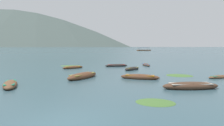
{
  "coord_description": "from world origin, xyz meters",
  "views": [
    {
      "loc": [
        2.43,
        -7.56,
        3.26
      ],
      "look_at": [
        0.8,
        26.49,
        0.3
      ],
      "focal_mm": 30.78,
      "sensor_mm": 36.0,
      "label": 1
    }
  ],
  "objects_px": {
    "rowboat_4": "(220,77)",
    "rowboat_5": "(116,65)",
    "rowboat_1": "(73,67)",
    "rowboat_2": "(83,76)",
    "rowboat_6": "(146,65)",
    "rowboat_0": "(140,77)",
    "rowboat_3": "(10,84)",
    "rowboat_8": "(190,86)",
    "rowboat_7": "(132,69)",
    "ferry_1": "(144,50)"
  },
  "relations": [
    {
      "from": "rowboat_0",
      "to": "rowboat_8",
      "type": "xyz_separation_m",
      "value": [
        3.49,
        -4.28,
        0.01
      ]
    },
    {
      "from": "rowboat_5",
      "to": "rowboat_6",
      "type": "height_order",
      "value": "rowboat_5"
    },
    {
      "from": "rowboat_2",
      "to": "rowboat_7",
      "type": "distance_m",
      "value": 8.97
    },
    {
      "from": "rowboat_2",
      "to": "rowboat_6",
      "type": "xyz_separation_m",
      "value": [
        8.21,
        13.29,
        -0.09
      ]
    },
    {
      "from": "rowboat_0",
      "to": "rowboat_3",
      "type": "distance_m",
      "value": 11.72
    },
    {
      "from": "rowboat_6",
      "to": "rowboat_1",
      "type": "bearing_deg",
      "value": -157.15
    },
    {
      "from": "rowboat_8",
      "to": "rowboat_0",
      "type": "bearing_deg",
      "value": 129.22
    },
    {
      "from": "rowboat_7",
      "to": "ferry_1",
      "type": "relative_size",
      "value": 0.28
    },
    {
      "from": "rowboat_5",
      "to": "rowboat_7",
      "type": "xyz_separation_m",
      "value": [
        2.29,
        -4.49,
        0.01
      ]
    },
    {
      "from": "rowboat_1",
      "to": "rowboat_6",
      "type": "xyz_separation_m",
      "value": [
        11.4,
        4.8,
        -0.02
      ]
    },
    {
      "from": "rowboat_4",
      "to": "rowboat_6",
      "type": "height_order",
      "value": "rowboat_6"
    },
    {
      "from": "rowboat_2",
      "to": "rowboat_6",
      "type": "bearing_deg",
      "value": 58.28
    },
    {
      "from": "rowboat_4",
      "to": "rowboat_5",
      "type": "relative_size",
      "value": 0.81
    },
    {
      "from": "rowboat_0",
      "to": "rowboat_5",
      "type": "relative_size",
      "value": 1.05
    },
    {
      "from": "rowboat_1",
      "to": "rowboat_5",
      "type": "bearing_deg",
      "value": 26.0
    },
    {
      "from": "rowboat_1",
      "to": "rowboat_3",
      "type": "bearing_deg",
      "value": -98.24
    },
    {
      "from": "rowboat_3",
      "to": "ferry_1",
      "type": "distance_m",
      "value": 132.61
    },
    {
      "from": "rowboat_3",
      "to": "ferry_1",
      "type": "relative_size",
      "value": 0.35
    },
    {
      "from": "ferry_1",
      "to": "rowboat_8",
      "type": "bearing_deg",
      "value": -95.04
    },
    {
      "from": "rowboat_5",
      "to": "rowboat_4",
      "type": "bearing_deg",
      "value": -44.55
    },
    {
      "from": "rowboat_5",
      "to": "rowboat_8",
      "type": "relative_size",
      "value": 0.84
    },
    {
      "from": "rowboat_0",
      "to": "rowboat_3",
      "type": "relative_size",
      "value": 1.11
    },
    {
      "from": "rowboat_3",
      "to": "rowboat_5",
      "type": "relative_size",
      "value": 0.95
    },
    {
      "from": "rowboat_8",
      "to": "rowboat_3",
      "type": "bearing_deg",
      "value": 179.85
    },
    {
      "from": "rowboat_0",
      "to": "rowboat_6",
      "type": "distance_m",
      "value": 13.73
    },
    {
      "from": "rowboat_1",
      "to": "rowboat_3",
      "type": "relative_size",
      "value": 0.84
    },
    {
      "from": "rowboat_0",
      "to": "rowboat_4",
      "type": "distance_m",
      "value": 8.44
    },
    {
      "from": "rowboat_2",
      "to": "rowboat_6",
      "type": "height_order",
      "value": "rowboat_2"
    },
    {
      "from": "rowboat_2",
      "to": "ferry_1",
      "type": "relative_size",
      "value": 0.43
    },
    {
      "from": "rowboat_0",
      "to": "rowboat_2",
      "type": "xyz_separation_m",
      "value": [
        -5.86,
        0.24,
        0.03
      ]
    },
    {
      "from": "rowboat_6",
      "to": "ferry_1",
      "type": "xyz_separation_m",
      "value": [
        12.62,
        112.29,
        0.31
      ]
    },
    {
      "from": "rowboat_0",
      "to": "rowboat_7",
      "type": "height_order",
      "value": "rowboat_0"
    },
    {
      "from": "rowboat_1",
      "to": "rowboat_8",
      "type": "height_order",
      "value": "rowboat_8"
    },
    {
      "from": "rowboat_0",
      "to": "rowboat_1",
      "type": "xyz_separation_m",
      "value": [
        -9.04,
        8.72,
        -0.04
      ]
    },
    {
      "from": "rowboat_4",
      "to": "rowboat_7",
      "type": "xyz_separation_m",
      "value": [
        -8.77,
        6.4,
        0.05
      ]
    },
    {
      "from": "rowboat_4",
      "to": "rowboat_8",
      "type": "xyz_separation_m",
      "value": [
        -4.9,
        -5.23,
        0.09
      ]
    },
    {
      "from": "rowboat_4",
      "to": "rowboat_7",
      "type": "height_order",
      "value": "rowboat_7"
    },
    {
      "from": "rowboat_5",
      "to": "rowboat_3",
      "type": "bearing_deg",
      "value": -117.17
    },
    {
      "from": "rowboat_1",
      "to": "rowboat_6",
      "type": "distance_m",
      "value": 12.37
    },
    {
      "from": "rowboat_1",
      "to": "rowboat_2",
      "type": "bearing_deg",
      "value": -69.42
    },
    {
      "from": "rowboat_1",
      "to": "rowboat_3",
      "type": "distance_m",
      "value": 13.1
    },
    {
      "from": "rowboat_2",
      "to": "rowboat_7",
      "type": "relative_size",
      "value": 1.55
    },
    {
      "from": "ferry_1",
      "to": "rowboat_5",
      "type": "bearing_deg",
      "value": -98.8
    },
    {
      "from": "rowboat_0",
      "to": "rowboat_1",
      "type": "relative_size",
      "value": 1.32
    },
    {
      "from": "rowboat_7",
      "to": "rowboat_1",
      "type": "bearing_deg",
      "value": 170.96
    },
    {
      "from": "rowboat_1",
      "to": "rowboat_2",
      "type": "height_order",
      "value": "rowboat_2"
    },
    {
      "from": "ferry_1",
      "to": "rowboat_1",
      "type": "bearing_deg",
      "value": -101.59
    },
    {
      "from": "rowboat_0",
      "to": "rowboat_1",
      "type": "bearing_deg",
      "value": 136.03
    },
    {
      "from": "rowboat_0",
      "to": "rowboat_4",
      "type": "bearing_deg",
      "value": 6.43
    },
    {
      "from": "rowboat_2",
      "to": "rowboat_3",
      "type": "bearing_deg",
      "value": -138.47
    }
  ]
}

